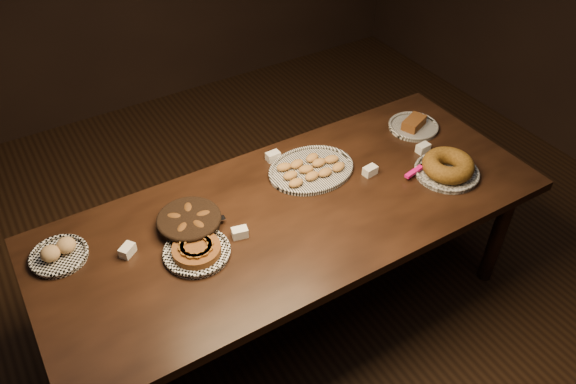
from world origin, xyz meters
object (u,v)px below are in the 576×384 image
buffet_table (295,220)px  madeleine_platter (311,169)px  bundt_cake_plate (447,167)px  apple_tart_plate (197,250)px

buffet_table → madeleine_platter: 0.30m
bundt_cake_plate → apple_tart_plate: bearing=-179.8°
apple_tart_plate → bundt_cake_plate: 1.31m
buffet_table → bundt_cake_plate: 0.81m
apple_tart_plate → bundt_cake_plate: (1.30, -0.15, 0.02)m
apple_tart_plate → madeleine_platter: apple_tart_plate is taller
buffet_table → bundt_cake_plate: (0.79, -0.18, 0.12)m
buffet_table → madeleine_platter: (0.22, 0.19, 0.09)m
buffet_table → bundt_cake_plate: bearing=-12.7°
madeleine_platter → apple_tart_plate: bearing=-177.2°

